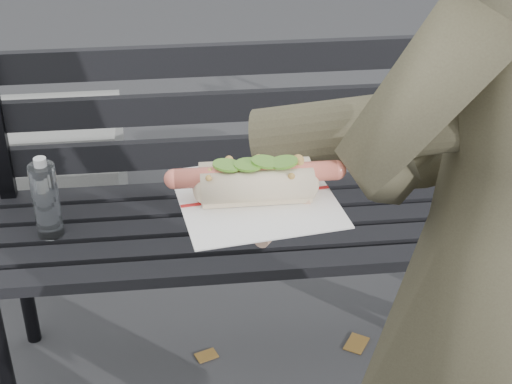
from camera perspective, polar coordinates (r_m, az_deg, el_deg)
park_bench at (r=2.01m, az=0.32°, el=0.11°), size 1.50×0.44×0.88m
person at (r=1.26m, az=17.41°, el=-5.52°), size 0.71×0.58×1.67m
held_hotdog at (r=1.04m, az=10.02°, el=3.87°), size 0.62×0.30×0.20m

